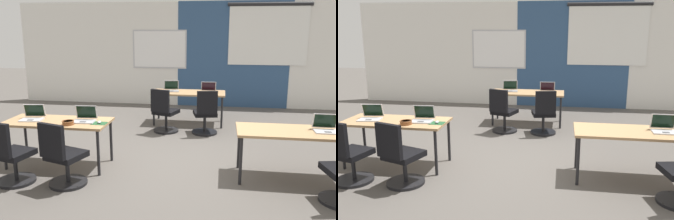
{
  "view_description": "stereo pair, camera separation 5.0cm",
  "coord_description": "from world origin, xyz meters",
  "views": [
    {
      "loc": [
        0.72,
        -5.51,
        2.11
      ],
      "look_at": [
        -0.15,
        0.16,
        0.77
      ],
      "focal_mm": 37.76,
      "sensor_mm": 36.0,
      "label": 1
    },
    {
      "loc": [
        0.77,
        -5.5,
        2.11
      ],
      "look_at": [
        -0.15,
        0.16,
        0.77
      ],
      "focal_mm": 37.76,
      "sensor_mm": 36.0,
      "label": 2
    }
  ],
  "objects": [
    {
      "name": "ground_plane",
      "position": [
        0.0,
        0.0,
        0.0
      ],
      "size": [
        24.0,
        24.0,
        0.0
      ],
      "color": "#56514C"
    },
    {
      "name": "back_wall_assembly",
      "position": [
        0.03,
        4.2,
        1.41
      ],
      "size": [
        10.0,
        0.27,
        2.8
      ],
      "color": "silver",
      "rests_on": "ground"
    },
    {
      "name": "desk_near_left",
      "position": [
        -1.75,
        -0.6,
        0.66
      ],
      "size": [
        1.6,
        0.7,
        0.72
      ],
      "color": "tan",
      "rests_on": "ground"
    },
    {
      "name": "desk_near_right",
      "position": [
        1.75,
        -0.6,
        0.66
      ],
      "size": [
        1.6,
        0.7,
        0.72
      ],
      "color": "tan",
      "rests_on": "ground"
    },
    {
      "name": "desk_far_center",
      "position": [
        0.0,
        2.2,
        0.66
      ],
      "size": [
        1.6,
        0.7,
        0.72
      ],
      "color": "tan",
      "rests_on": "ground"
    },
    {
      "name": "laptop_near_right_end",
      "position": [
        2.16,
        -0.57,
        0.77
      ],
      "size": [
        0.33,
        0.29,
        0.23
      ],
      "rotation": [
        0.0,
        0.0,
        -0.01
      ],
      "color": "silver",
      "rests_on": "desk_near_right"
    },
    {
      "name": "laptop_far_right",
      "position": [
        0.44,
        2.22,
        0.77
      ],
      "size": [
        0.35,
        0.33,
        0.23
      ],
      "rotation": [
        0.0,
        0.0,
        0.06
      ],
      "color": "#9E9EA3",
      "rests_on": "desk_far_center"
    },
    {
      "name": "chair_far_right",
      "position": [
        0.42,
        1.41,
        0.38
      ],
      "size": [
        0.52,
        0.58,
        0.92
      ],
      "rotation": [
        0.0,
        0.0,
        3.35
      ],
      "color": "black",
      "rests_on": "ground"
    },
    {
      "name": "laptop_near_left_inner",
      "position": [
        -1.32,
        -0.57,
        0.77
      ],
      "size": [
        0.35,
        0.31,
        0.23
      ],
      "rotation": [
        0.0,
        0.0,
        0.07
      ],
      "color": "#B7B7BC",
      "rests_on": "desk_near_left"
    },
    {
      "name": "mousepad_near_left_inner",
      "position": [
        -1.06,
        -0.65,
        0.72
      ],
      "size": [
        0.22,
        0.19,
        0.0
      ],
      "color": "#23512D",
      "rests_on": "desk_near_left"
    },
    {
      "name": "mouse_near_left_inner",
      "position": [
        -1.06,
        -0.65,
        0.74
      ],
      "size": [
        0.08,
        0.11,
        0.03
      ],
      "color": "#B2B2B7",
      "rests_on": "mousepad_near_left_inner"
    },
    {
      "name": "chair_near_left_inner",
      "position": [
        -1.35,
        -1.31,
        0.38
      ],
      "size": [
        0.56,
        0.61,
        0.92
      ],
      "rotation": [
        0.0,
        0.0,
        2.82
      ],
      "color": "black",
      "rests_on": "ground"
    },
    {
      "name": "laptop_far_left",
      "position": [
        -0.4,
        2.26,
        0.77
      ],
      "size": [
        0.37,
        0.35,
        0.23
      ],
      "rotation": [
        0.0,
        0.0,
        0.16
      ],
      "color": "#9E9EA3",
      "rests_on": "desk_far_center"
    },
    {
      "name": "chair_far_left",
      "position": [
        -0.42,
        1.42,
        0.38
      ],
      "size": [
        0.56,
        0.61,
        0.92
      ],
      "rotation": [
        0.0,
        0.0,
        2.8
      ],
      "color": "black",
      "rests_on": "ground"
    },
    {
      "name": "laptop_near_left_end",
      "position": [
        -2.16,
        -0.59,
        0.77
      ],
      "size": [
        0.37,
        0.35,
        0.23
      ],
      "rotation": [
        0.0,
        0.0,
        0.15
      ],
      "color": "silver",
      "rests_on": "desk_near_left"
    },
    {
      "name": "chair_near_left_end",
      "position": [
        -2.09,
        -1.36,
        0.38
      ],
      "size": [
        0.53,
        0.58,
        0.92
      ],
      "rotation": [
        0.0,
        0.0,
        2.91
      ],
      "color": "black",
      "rests_on": "ground"
    },
    {
      "name": "snack_bowl",
      "position": [
        -1.49,
        -0.79,
        0.76
      ],
      "size": [
        0.18,
        0.18,
        0.06
      ],
      "color": "brown",
      "rests_on": "desk_near_left"
    }
  ]
}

